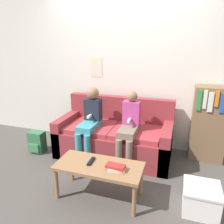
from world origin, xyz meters
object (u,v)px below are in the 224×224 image
object	(u,v)px
person_left	(90,119)
storage_box	(201,199)
person_right	(129,126)
tv_remote	(91,161)
bookshelf	(209,124)
coffee_table	(99,169)
couch	(115,137)
backpack	(37,142)

from	to	relation	value
person_left	storage_box	xyz separation A→B (m)	(1.55, -0.70, -0.47)
person_right	tv_remote	size ratio (longest dim) A/B	6.17
person_left	bookshelf	distance (m)	1.75
coffee_table	storage_box	world-z (taller)	coffee_table
person_right	coffee_table	bearing A→B (deg)	-99.78
person_right	tv_remote	distance (m)	0.84
couch	backpack	xyz separation A→B (m)	(-1.21, -0.32, -0.12)
tv_remote	coffee_table	bearing A→B (deg)	-15.65
coffee_table	backpack	xyz separation A→B (m)	(-1.35, 0.69, -0.19)
tv_remote	bookshelf	xyz separation A→B (m)	(1.32, 1.29, 0.14)
couch	tv_remote	size ratio (longest dim) A/B	10.08
tv_remote	backpack	size ratio (longest dim) A/B	0.50
couch	coffee_table	xyz separation A→B (m)	(0.13, -1.02, 0.07)
couch	person_left	xyz separation A→B (m)	(-0.32, -0.20, 0.32)
tv_remote	couch	bearing A→B (deg)	89.95
tv_remote	person_right	bearing A→B (deg)	70.91
couch	coffee_table	distance (m)	1.03
person_left	backpack	distance (m)	1.00
person_left	tv_remote	world-z (taller)	person_left
coffee_table	backpack	bearing A→B (deg)	152.77
storage_box	person_right	bearing A→B (deg)	143.89
person_left	tv_remote	distance (m)	0.89
coffee_table	tv_remote	distance (m)	0.12
person_left	coffee_table	bearing A→B (deg)	-60.80
bookshelf	storage_box	distance (m)	1.27
coffee_table	backpack	distance (m)	1.53
tv_remote	backpack	bearing A→B (deg)	149.99
person_left	backpack	world-z (taller)	person_left
backpack	bookshelf	bearing A→B (deg)	13.57
couch	storage_box	size ratio (longest dim) A/B	4.60
couch	backpack	bearing A→B (deg)	-165.07
bookshelf	person_left	bearing A→B (deg)	-163.64
couch	bookshelf	distance (m)	1.41
couch	backpack	size ratio (longest dim) A/B	4.99
person_right	person_left	bearing A→B (deg)	179.15
storage_box	couch	bearing A→B (deg)	143.75
coffee_table	bookshelf	bearing A→B (deg)	47.17
coffee_table	bookshelf	world-z (taller)	bookshelf
coffee_table	storage_box	distance (m)	1.12
person_left	storage_box	world-z (taller)	person_left
backpack	person_right	bearing A→B (deg)	4.55
person_right	storage_box	world-z (taller)	person_right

